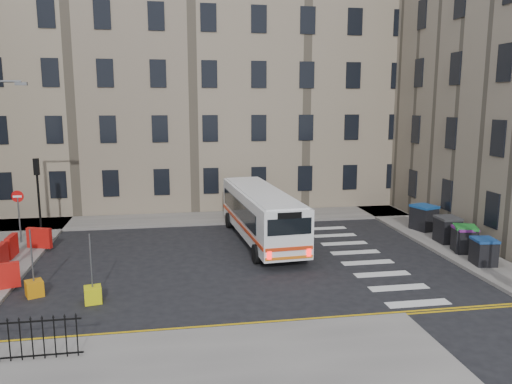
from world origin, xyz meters
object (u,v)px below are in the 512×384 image
object	(u,v)px
wheelie_bin_b	(464,239)
wheelie_bin_c	(465,239)
wheelie_bin_d	(447,229)
bus	(261,213)
bollard_yellow	(34,288)
wheelie_bin_a	(484,251)
wheelie_bin_e	(424,217)
bollard_chevron	(93,295)

from	to	relation	value
wheelie_bin_b	wheelie_bin_c	bearing A→B (deg)	53.38
wheelie_bin_d	wheelie_bin_b	bearing A→B (deg)	-93.47
bus	bollard_yellow	world-z (taller)	bus
wheelie_bin_b	bollard_yellow	size ratio (longest dim) A/B	2.07
wheelie_bin_a	wheelie_bin_b	distance (m)	1.87
bus	wheelie_bin_c	distance (m)	10.07
bus	wheelie_bin_d	world-z (taller)	bus
wheelie_bin_b	wheelie_bin_e	xyz separation A→B (m)	(0.18, 4.30, 0.09)
wheelie_bin_a	bollard_yellow	xyz separation A→B (m)	(-18.78, -0.20, -0.44)
wheelie_bin_d	bollard_yellow	xyz separation A→B (m)	(-19.13, -3.80, -0.52)
bus	wheelie_bin_a	distance (m)	10.72
bus	wheelie_bin_d	distance (m)	9.62
wheelie_bin_b	bollard_yellow	world-z (taller)	wheelie_bin_b
wheelie_bin_a	wheelie_bin_d	size ratio (longest dim) A/B	0.89
wheelie_bin_b	bollard_chevron	xyz separation A→B (m)	(-16.72, -3.08, -0.46)
bus	wheelie_bin_b	xyz separation A→B (m)	(9.21, -3.94, -0.79)
wheelie_bin_b	bollard_chevron	size ratio (longest dim) A/B	2.07
wheelie_bin_c	wheelie_bin_e	size ratio (longest dim) A/B	0.92
wheelie_bin_b	wheelie_bin_d	size ratio (longest dim) A/B	0.94
wheelie_bin_a	bollard_yellow	distance (m)	18.79
wheelie_bin_c	bollard_yellow	size ratio (longest dim) A/B	2.38
bollard_chevron	wheelie_bin_d	bearing A→B (deg)	15.98
wheelie_bin_a	bollard_chevron	size ratio (longest dim) A/B	1.96
wheelie_bin_a	wheelie_bin_d	bearing A→B (deg)	92.13
bollard_chevron	wheelie_bin_e	bearing A→B (deg)	23.57
wheelie_bin_b	wheelie_bin_d	world-z (taller)	wheelie_bin_d
bollard_yellow	wheelie_bin_c	bearing A→B (deg)	6.31
wheelie_bin_c	wheelie_bin_d	world-z (taller)	wheelie_bin_d
wheelie_bin_a	wheelie_bin_e	bearing A→B (deg)	93.95
bollard_yellow	bollard_chevron	distance (m)	2.50
wheelie_bin_a	bollard_yellow	size ratio (longest dim) A/B	1.96
wheelie_bin_d	wheelie_bin_e	world-z (taller)	wheelie_bin_e
bus	bollard_chevron	distance (m)	10.36
bus	wheelie_bin_d	bearing A→B (deg)	-17.33
wheelie_bin_d	bollard_yellow	distance (m)	19.51
wheelie_bin_a	wheelie_bin_c	xyz separation A→B (m)	(0.28, 1.91, 0.05)
bus	wheelie_bin_e	distance (m)	9.42
wheelie_bin_d	bollard_yellow	bearing A→B (deg)	-167.98
wheelie_bin_b	wheelie_bin_c	xyz separation A→B (m)	(0.05, 0.05, 0.02)
wheelie_bin_e	bollard_chevron	xyz separation A→B (m)	(-16.91, -7.37, -0.56)
wheelie_bin_e	wheelie_bin_c	bearing A→B (deg)	-110.51
wheelie_bin_d	wheelie_bin_e	bearing A→B (deg)	89.56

